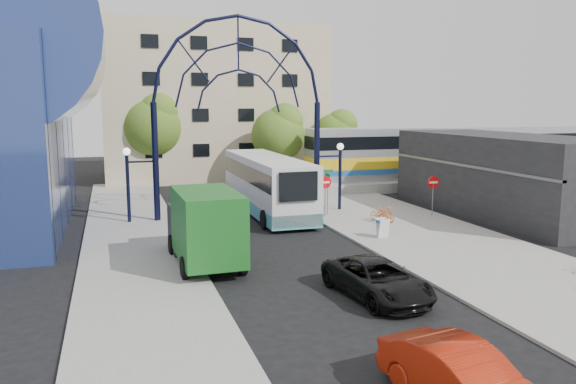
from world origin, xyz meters
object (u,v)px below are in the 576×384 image
object	(u,v)px
gateway_arch	(239,76)
tree_north_a	(280,132)
black_suv	(377,279)
stop_sign	(325,186)
green_truck	(204,227)
do_not_enter_sign	(433,186)
bike_near_a	(380,214)
sandwich_board	(383,226)
city_bus	(267,183)
bike_near_b	(386,213)
tree_north_c	(337,134)
street_name_sign	(328,182)
red_sedan	(463,379)
tree_north_b	(153,124)
train_car	(449,152)

from	to	relation	value
gateway_arch	tree_north_a	xyz separation A→B (m)	(6.12, 11.93, -3.95)
gateway_arch	black_suv	size ratio (longest dim) A/B	2.79
stop_sign	green_truck	world-z (taller)	green_truck
do_not_enter_sign	bike_near_a	world-z (taller)	do_not_enter_sign
sandwich_board	tree_north_a	xyz separation A→B (m)	(0.52, 19.95, 3.86)
city_bus	black_suv	xyz separation A→B (m)	(-0.59, -16.91, -1.19)
tree_north_a	bike_near_b	distance (m)	16.90
bike_near_a	tree_north_c	bearing A→B (deg)	62.74
sandwich_board	tree_north_c	bearing A→B (deg)	73.45
tree_north_a	stop_sign	bearing A→B (deg)	-95.42
black_suv	bike_near_a	size ratio (longest dim) A/B	2.80
do_not_enter_sign	green_truck	xyz separation A→B (m)	(-14.79, -5.70, -0.32)
tree_north_c	street_name_sign	bearing A→B (deg)	-114.31
green_truck	red_sedan	xyz separation A→B (m)	(3.63, -13.53, -0.92)
do_not_enter_sign	black_suv	world-z (taller)	do_not_enter_sign
red_sedan	tree_north_b	bearing A→B (deg)	85.90
gateway_arch	tree_north_b	distance (m)	16.72
street_name_sign	do_not_enter_sign	bearing A→B (deg)	-24.16
sandwich_board	train_car	distance (m)	21.65
green_truck	red_sedan	bearing A→B (deg)	-76.14
tree_north_b	green_truck	size ratio (longest dim) A/B	1.21
green_truck	black_suv	distance (m)	8.11
tree_north_a	city_bus	bearing A→B (deg)	-110.88
tree_north_b	sandwich_board	bearing A→B (deg)	-68.41
stop_sign	gateway_arch	bearing A→B (deg)	157.37
city_bus	bike_near_a	world-z (taller)	city_bus
stop_sign	city_bus	distance (m)	4.16
stop_sign	sandwich_board	bearing A→B (deg)	-82.43
gateway_arch	bike_near_b	xyz separation A→B (m)	(7.65, -4.42, -7.95)
city_bus	gateway_arch	bearing A→B (deg)	-151.72
do_not_enter_sign	city_bus	size ratio (longest dim) A/B	0.19
street_name_sign	red_sedan	distance (m)	22.53
stop_sign	sandwich_board	world-z (taller)	stop_sign
tree_north_b	tree_north_c	world-z (taller)	tree_north_b
gateway_arch	red_sedan	bearing A→B (deg)	-90.41
gateway_arch	city_bus	world-z (taller)	gateway_arch
sandwich_board	tree_north_b	size ratio (longest dim) A/B	0.12
black_suv	green_truck	bearing A→B (deg)	123.14
stop_sign	black_suv	world-z (taller)	stop_sign
bike_near_a	bike_near_b	world-z (taller)	bike_near_b
tree_north_b	black_suv	world-z (taller)	tree_north_b
street_name_sign	tree_north_c	xyz separation A→B (m)	(6.92, 15.33, 2.15)
gateway_arch	sandwich_board	distance (m)	12.52
tree_north_a	tree_north_c	bearing A→B (deg)	18.44
black_suv	bike_near_a	xyz separation A→B (m)	(5.85, 11.29, -0.10)
tree_north_c	tree_north_a	bearing A→B (deg)	-161.56
stop_sign	bike_near_b	size ratio (longest dim) A/B	1.53
sandwich_board	tree_north_b	world-z (taller)	tree_north_b
gateway_arch	stop_sign	size ratio (longest dim) A/B	5.46
train_car	tree_north_b	bearing A→B (deg)	161.64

